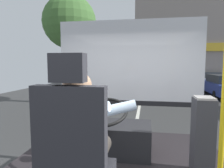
% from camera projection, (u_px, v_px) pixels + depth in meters
% --- Properties ---
extents(ground, '(18.00, 44.00, 0.06)m').
position_uv_depth(ground, '(141.00, 100.00, 10.73)').
color(ground, '#353535').
extents(driver_seat, '(0.48, 0.48, 1.26)m').
position_uv_depth(driver_seat, '(75.00, 161.00, 1.40)').
color(driver_seat, black).
rests_on(driver_seat, bus_floor).
extents(bus_driver, '(0.82, 0.56, 0.75)m').
position_uv_depth(bus_driver, '(81.00, 134.00, 1.51)').
color(bus_driver, '#332D28').
rests_on(bus_driver, driver_seat).
extents(steering_console, '(1.10, 0.96, 0.78)m').
position_uv_depth(steering_console, '(109.00, 137.00, 2.69)').
color(steering_console, black).
rests_on(steering_console, bus_floor).
extents(fare_box, '(0.21, 0.25, 0.85)m').
position_uv_depth(fare_box, '(203.00, 136.00, 2.15)').
color(fare_box, '#333338').
rests_on(fare_box, bus_floor).
extents(windshield_panel, '(2.50, 0.08, 1.48)m').
position_uv_depth(windshield_panel, '(129.00, 72.00, 3.51)').
color(windshield_panel, silver).
extents(street_tree, '(2.51, 2.51, 5.15)m').
position_uv_depth(street_tree, '(69.00, 23.00, 9.47)').
color(street_tree, '#4C3828').
rests_on(street_tree, ground).
extents(shop_building, '(13.51, 4.69, 7.79)m').
position_uv_depth(shop_building, '(216.00, 40.00, 16.97)').
color(shop_building, gray).
rests_on(shop_building, ground).
extents(parked_car_blue, '(1.82, 4.36, 1.29)m').
position_uv_depth(parked_car_blue, '(223.00, 85.00, 11.87)').
color(parked_car_blue, navy).
rests_on(parked_car_blue, ground).
extents(parked_car_white, '(1.89, 4.36, 1.29)m').
position_uv_depth(parked_car_white, '(205.00, 79.00, 16.33)').
color(parked_car_white, silver).
rests_on(parked_car_white, ground).
extents(parked_car_black, '(2.01, 4.35, 1.39)m').
position_uv_depth(parked_car_black, '(192.00, 75.00, 21.73)').
color(parked_car_black, black).
rests_on(parked_car_black, ground).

